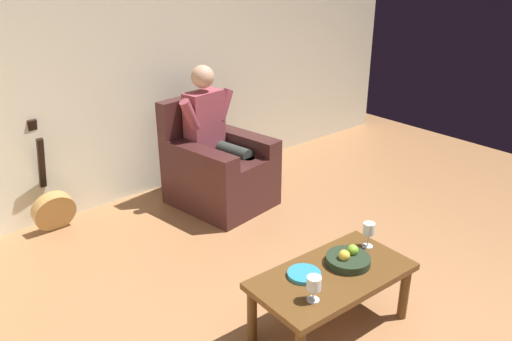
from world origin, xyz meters
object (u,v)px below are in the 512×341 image
Objects in this scene: coffee_table at (332,282)px; decorative_dish at (304,274)px; wine_glass_near at (369,230)px; guitar at (53,207)px; fruit_bowl at (348,259)px; person_seated at (214,134)px; wine_glass_far at (314,285)px; armchair at (217,169)px.

decorative_dish is at bearing -30.86° from coffee_table.
guitar is at bearing -61.41° from wine_glass_near.
coffee_table is 0.17m from fruit_bowl.
decorative_dish reaches higher than coffee_table.
wine_glass_near is at bearing 118.59° from guitar.
coffee_table is (0.51, 1.89, -0.32)m from person_seated.
person_seated is 8.45× the size of wine_glass_far.
fruit_bowl reaches higher than decorative_dish.
person_seated is 4.65× the size of fruit_bowl.
guitar is 3.44× the size of fruit_bowl.
person_seated is 1.98m from coffee_table.
guitar is 2.52m from fruit_bowl.
armchair is 1.89m from decorative_dish.
coffee_table is at bearing 109.85° from guitar.
coffee_table is 0.19m from decorative_dish.
decorative_dish is (0.66, 1.77, 0.09)m from armchair.
guitar is 5.48× the size of wine_glass_near.
armchair is 5.65× the size of wine_glass_near.
wine_glass_near is 0.86× the size of decorative_dish.
person_seated is 1.26× the size of coffee_table.
fruit_bowl is at bearing 113.08° from guitar.
fruit_bowl is at bearing 70.61° from person_seated.
coffee_table is at bearing 8.59° from wine_glass_near.
armchair is 3.55× the size of fruit_bowl.
decorative_dish is at bearing 61.05° from armchair.
fruit_bowl reaches higher than coffee_table.
guitar is at bearing -66.92° from fruit_bowl.
guitar is (1.35, -0.46, -0.12)m from armchair.
guitar reaches higher than decorative_dish.
wine_glass_near is (0.11, 1.83, -0.14)m from person_seated.
armchair is 1.03× the size of guitar.
armchair is at bearing -93.76° from wine_glass_near.
wine_glass_far is at bearing 13.82° from wine_glass_near.
armchair reaches higher than wine_glass_far.
wine_glass_far is 0.25m from decorative_dish.
armchair is at bearing 161.18° from guitar.
guitar reaches higher than fruit_bowl.
person_seated is at bearing -100.92° from fruit_bowl.
armchair is 2.12m from wine_glass_far.
wine_glass_near is at bearing -168.60° from fruit_bowl.
guitar reaches higher than wine_glass_far.
armchair reaches higher than fruit_bowl.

